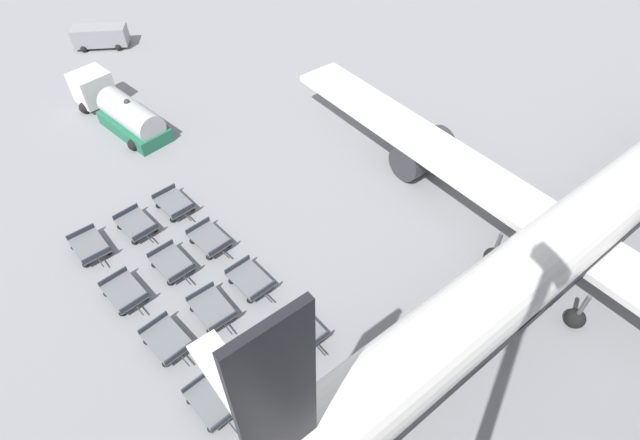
% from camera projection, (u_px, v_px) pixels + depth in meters
% --- Properties ---
extents(ground_plane, '(500.00, 500.00, 0.00)m').
position_uv_depth(ground_plane, '(375.00, 134.00, 37.73)').
color(ground_plane, gray).
extents(airplane, '(44.73, 46.17, 12.98)m').
position_uv_depth(airplane, '(586.00, 224.00, 26.95)').
color(airplane, white).
rests_on(airplane, ground_plane).
extents(fuel_tanker_primary, '(10.07, 5.39, 2.85)m').
position_uv_depth(fuel_tanker_primary, '(122.00, 111.00, 37.69)').
color(fuel_tanker_primary, white).
rests_on(fuel_tanker_primary, ground_plane).
extents(service_van, '(3.66, 5.16, 1.92)m').
position_uv_depth(service_van, '(100.00, 36.00, 46.42)').
color(service_van, gray).
rests_on(service_van, ground_plane).
extents(baggage_dolly_row_near_col_a, '(3.28, 2.09, 0.92)m').
position_uv_depth(baggage_dolly_row_near_col_a, '(90.00, 246.00, 29.36)').
color(baggage_dolly_row_near_col_a, slate).
rests_on(baggage_dolly_row_near_col_a, ground_plane).
extents(baggage_dolly_row_near_col_b, '(3.29, 2.22, 0.92)m').
position_uv_depth(baggage_dolly_row_near_col_b, '(125.00, 292.00, 27.09)').
color(baggage_dolly_row_near_col_b, slate).
rests_on(baggage_dolly_row_near_col_b, ground_plane).
extents(baggage_dolly_row_near_col_c, '(3.30, 2.26, 0.92)m').
position_uv_depth(baggage_dolly_row_near_col_c, '(167.00, 340.00, 25.07)').
color(baggage_dolly_row_near_col_c, slate).
rests_on(baggage_dolly_row_near_col_c, ground_plane).
extents(baggage_dolly_row_near_col_d, '(3.29, 2.17, 0.92)m').
position_uv_depth(baggage_dolly_row_near_col_d, '(213.00, 401.00, 22.89)').
color(baggage_dolly_row_near_col_d, slate).
rests_on(baggage_dolly_row_near_col_d, ground_plane).
extents(baggage_dolly_row_mid_a_col_a, '(3.29, 2.23, 0.92)m').
position_uv_depth(baggage_dolly_row_mid_a_col_a, '(136.00, 225.00, 30.56)').
color(baggage_dolly_row_mid_a_col_a, slate).
rests_on(baggage_dolly_row_mid_a_col_a, ground_plane).
extents(baggage_dolly_row_mid_a_col_b, '(3.29, 2.19, 0.92)m').
position_uv_depth(baggage_dolly_row_mid_a_col_b, '(172.00, 264.00, 28.47)').
color(baggage_dolly_row_mid_a_col_b, slate).
rests_on(baggage_dolly_row_mid_a_col_b, ground_plane).
extents(baggage_dolly_row_mid_a_col_c, '(3.28, 2.07, 0.92)m').
position_uv_depth(baggage_dolly_row_mid_a_col_c, '(212.00, 309.00, 26.35)').
color(baggage_dolly_row_mid_a_col_c, slate).
rests_on(baggage_dolly_row_mid_a_col_c, ground_plane).
extents(baggage_dolly_row_mid_a_col_d, '(3.29, 2.23, 0.92)m').
position_uv_depth(baggage_dolly_row_mid_a_col_d, '(259.00, 365.00, 24.13)').
color(baggage_dolly_row_mid_a_col_d, slate).
rests_on(baggage_dolly_row_mid_a_col_d, ground_plane).
extents(baggage_dolly_row_mid_b_col_a, '(3.29, 2.19, 0.92)m').
position_uv_depth(baggage_dolly_row_mid_b_col_a, '(174.00, 204.00, 31.83)').
color(baggage_dolly_row_mid_b_col_a, slate).
rests_on(baggage_dolly_row_mid_b_col_a, ground_plane).
extents(baggage_dolly_row_mid_b_col_b, '(3.29, 2.21, 0.92)m').
position_uv_depth(baggage_dolly_row_mid_b_col_b, '(210.00, 239.00, 29.75)').
color(baggage_dolly_row_mid_b_col_b, slate).
rests_on(baggage_dolly_row_mid_b_col_b, ground_plane).
extents(baggage_dolly_row_mid_b_col_c, '(3.29, 2.16, 0.92)m').
position_uv_depth(baggage_dolly_row_mid_b_col_c, '(251.00, 280.00, 27.65)').
color(baggage_dolly_row_mid_b_col_c, slate).
rests_on(baggage_dolly_row_mid_b_col_c, ground_plane).
extents(baggage_dolly_row_mid_b_col_d, '(3.28, 2.07, 0.92)m').
position_uv_depth(baggage_dolly_row_mid_b_col_d, '(301.00, 329.00, 25.53)').
color(baggage_dolly_row_mid_b_col_d, slate).
rests_on(baggage_dolly_row_mid_b_col_d, ground_plane).
extents(stand_guidance_stripe, '(5.47, 35.99, 0.01)m').
position_uv_depth(stand_guidance_stripe, '(456.00, 365.00, 24.65)').
color(stand_guidance_stripe, yellow).
rests_on(stand_guidance_stripe, ground_plane).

